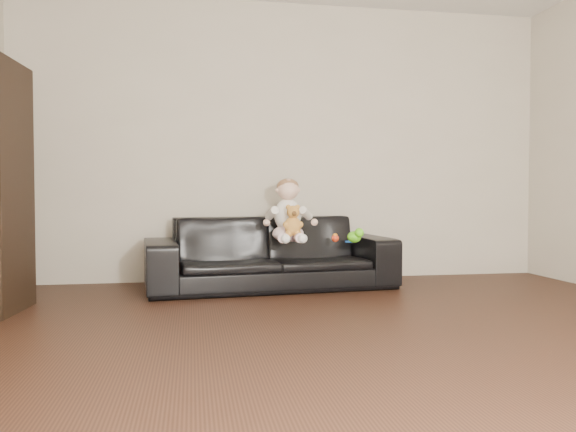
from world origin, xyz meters
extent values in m
plane|color=#321B11|center=(0.00, 0.00, 0.00)|extent=(5.50, 5.50, 0.00)
plane|color=beige|center=(0.00, 2.75, 1.30)|extent=(5.00, 0.00, 5.00)
imported|color=black|center=(-0.24, 2.25, 0.30)|extent=(2.16, 1.02, 0.61)
ellipsoid|color=#F6D0D3|center=(-0.11, 2.15, 0.47)|extent=(0.30, 0.27, 0.14)
ellipsoid|color=white|center=(-0.11, 2.17, 0.63)|extent=(0.26, 0.23, 0.28)
sphere|color=beige|center=(-0.11, 2.15, 0.84)|extent=(0.21, 0.21, 0.18)
ellipsoid|color=#8C603F|center=(-0.11, 2.16, 0.87)|extent=(0.21, 0.21, 0.13)
cylinder|color=#F6D0D3|center=(-0.16, 1.98, 0.45)|extent=(0.12, 0.23, 0.09)
cylinder|color=#F6D0D3|center=(-0.05, 1.98, 0.45)|extent=(0.12, 0.23, 0.09)
sphere|color=white|center=(-0.17, 1.86, 0.45)|extent=(0.09, 0.09, 0.08)
sphere|color=white|center=(-0.04, 1.86, 0.45)|extent=(0.09, 0.09, 0.08)
cylinder|color=white|center=(-0.25, 2.11, 0.64)|extent=(0.10, 0.20, 0.12)
cylinder|color=white|center=(0.04, 2.11, 0.64)|extent=(0.10, 0.20, 0.12)
ellipsoid|color=#C48738|center=(-0.10, 1.98, 0.55)|extent=(0.14, 0.12, 0.16)
sphere|color=#C48738|center=(-0.10, 1.96, 0.66)|extent=(0.11, 0.11, 0.10)
sphere|color=#C48738|center=(-0.13, 1.97, 0.70)|extent=(0.04, 0.04, 0.04)
sphere|color=#C48738|center=(-0.06, 1.97, 0.70)|extent=(0.04, 0.04, 0.04)
sphere|color=#593819|center=(-0.10, 1.92, 0.65)|extent=(0.04, 0.04, 0.04)
ellipsoid|color=#5FE41A|center=(0.42, 1.99, 0.45)|extent=(0.13, 0.15, 0.10)
sphere|color=red|center=(0.28, 2.08, 0.43)|extent=(0.07, 0.07, 0.06)
cylinder|color=blue|center=(0.41, 2.04, 0.41)|extent=(0.10, 0.10, 0.01)
camera|label=1|loc=(-0.90, -2.50, 0.79)|focal=35.00mm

